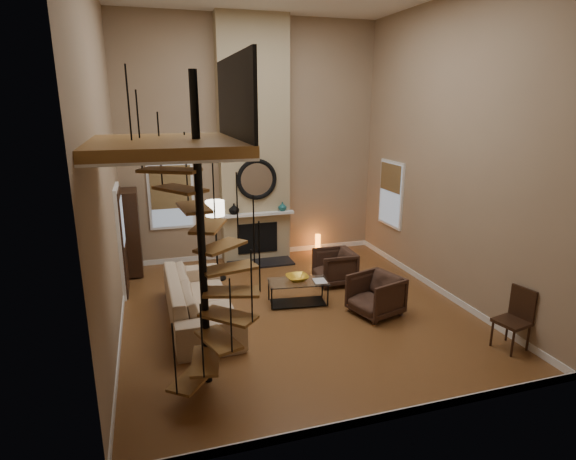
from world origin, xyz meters
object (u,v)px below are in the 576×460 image
object	(u,v)px
hutch	(131,232)
armchair_far	(379,294)
sofa	(199,299)
armchair_near	(338,267)
floor_lamp	(215,215)
accent_lamp	(318,243)
side_chair	(516,316)
coffee_table	(298,290)

from	to	relation	value
hutch	armchair_far	world-z (taller)	hutch
sofa	armchair_near	world-z (taller)	sofa
floor_lamp	armchair_far	bearing A→B (deg)	-44.71
armchair_near	armchair_far	bearing A→B (deg)	6.24
armchair_near	floor_lamp	distance (m)	2.76
floor_lamp	accent_lamp	distance (m)	3.08
accent_lamp	side_chair	world-z (taller)	side_chair
sofa	floor_lamp	xyz separation A→B (m)	(0.59, 1.84, 1.02)
hutch	armchair_near	world-z (taller)	hutch
accent_lamp	armchair_near	bearing A→B (deg)	-98.43
armchair_near	accent_lamp	bearing A→B (deg)	172.82
hutch	armchair_far	size ratio (longest dim) A/B	2.27
armchair_far	coffee_table	distance (m)	1.48
armchair_near	accent_lamp	size ratio (longest dim) A/B	1.68
hutch	coffee_table	world-z (taller)	hutch
coffee_table	accent_lamp	size ratio (longest dim) A/B	2.50
coffee_table	accent_lamp	distance (m)	3.08
hutch	sofa	size ratio (longest dim) A/B	0.68
hutch	armchair_near	size ratio (longest dim) A/B	2.33
hutch	coffee_table	xyz separation A→B (m)	(2.96, -2.58, -0.67)
armchair_far	floor_lamp	distance (m)	3.68
hutch	side_chair	xyz separation A→B (m)	(5.63, -5.05, -0.42)
armchair_far	floor_lamp	world-z (taller)	floor_lamp
sofa	armchair_far	size ratio (longest dim) A/B	3.36
sofa	side_chair	bearing A→B (deg)	-118.38
sofa	armchair_far	world-z (taller)	sofa
hutch	sofa	bearing A→B (deg)	-67.46
sofa	floor_lamp	bearing A→B (deg)	-18.62
armchair_far	side_chair	world-z (taller)	side_chair
armchair_near	hutch	bearing A→B (deg)	-112.69
armchair_near	accent_lamp	world-z (taller)	armchair_near
sofa	floor_lamp	size ratio (longest dim) A/B	1.58
hutch	side_chair	bearing A→B (deg)	-41.89
armchair_far	side_chair	distance (m)	2.22
armchair_near	floor_lamp	world-z (taller)	floor_lamp
hutch	armchair_far	bearing A→B (deg)	-38.49
armchair_near	side_chair	distance (m)	3.60
hutch	sofa	xyz separation A→B (m)	(1.13, -2.72, -0.55)
armchair_near	sofa	bearing A→B (deg)	-71.70
coffee_table	hutch	bearing A→B (deg)	138.92
sofa	side_chair	xyz separation A→B (m)	(4.51, -2.34, 0.13)
floor_lamp	side_chair	size ratio (longest dim) A/B	1.79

